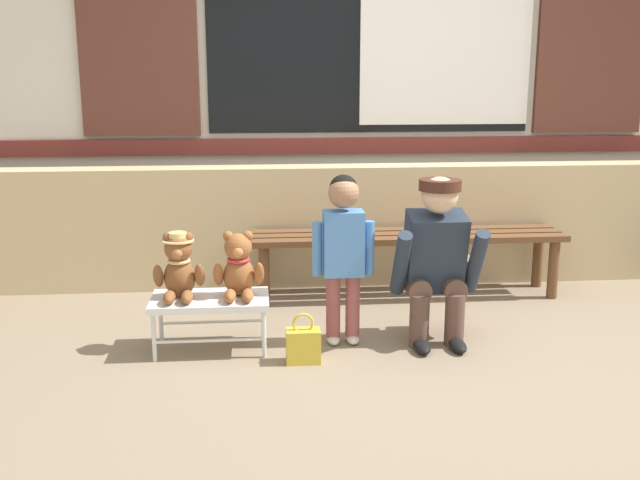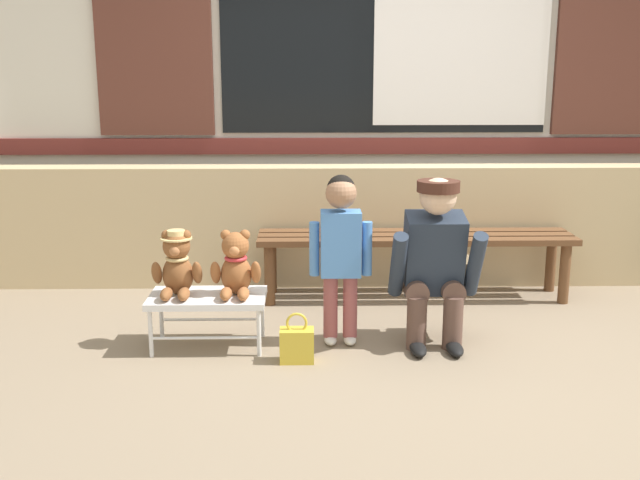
% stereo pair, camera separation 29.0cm
% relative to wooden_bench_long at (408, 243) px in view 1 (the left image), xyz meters
% --- Properties ---
extents(ground_plane, '(60.00, 60.00, 0.00)m').
position_rel_wooden_bench_long_xyz_m(ground_plane, '(-0.15, -1.06, -0.37)').
color(ground_plane, '#84725B').
extents(brick_low_wall, '(8.20, 0.25, 0.85)m').
position_rel_wooden_bench_long_xyz_m(brick_low_wall, '(-0.15, 0.37, 0.05)').
color(brick_low_wall, tan).
rests_on(brick_low_wall, ground).
extents(shop_facade, '(8.36, 0.26, 3.29)m').
position_rel_wooden_bench_long_xyz_m(shop_facade, '(-0.14, 0.88, 1.29)').
color(shop_facade, silver).
rests_on(shop_facade, ground).
extents(wooden_bench_long, '(2.10, 0.40, 0.44)m').
position_rel_wooden_bench_long_xyz_m(wooden_bench_long, '(0.00, 0.00, 0.00)').
color(wooden_bench_long, brown).
rests_on(wooden_bench_long, ground).
extents(small_display_bench, '(0.64, 0.36, 0.30)m').
position_rel_wooden_bench_long_xyz_m(small_display_bench, '(-1.28, -0.88, -0.11)').
color(small_display_bench, silver).
rests_on(small_display_bench, ground).
extents(teddy_bear_with_hat, '(0.28, 0.27, 0.36)m').
position_rel_wooden_bench_long_xyz_m(teddy_bear_with_hat, '(-1.44, -0.88, 0.10)').
color(teddy_bear_with_hat, brown).
rests_on(teddy_bear_with_hat, small_display_bench).
extents(teddy_bear_plain, '(0.28, 0.26, 0.36)m').
position_rel_wooden_bench_long_xyz_m(teddy_bear_plain, '(-1.12, -0.88, 0.09)').
color(teddy_bear_plain, '#93562D').
rests_on(teddy_bear_plain, small_display_bench).
extents(child_standing, '(0.35, 0.18, 0.96)m').
position_rel_wooden_bench_long_xyz_m(child_standing, '(-0.54, -0.85, 0.22)').
color(child_standing, '#994C4C').
rests_on(child_standing, ground).
extents(adult_crouching, '(0.50, 0.49, 0.95)m').
position_rel_wooden_bench_long_xyz_m(adult_crouching, '(-0.01, -0.86, 0.11)').
color(adult_crouching, brown).
rests_on(adult_crouching, ground).
extents(handbag_on_ground, '(0.18, 0.11, 0.27)m').
position_rel_wooden_bench_long_xyz_m(handbag_on_ground, '(-0.78, -1.11, -0.28)').
color(handbag_on_ground, gold).
rests_on(handbag_on_ground, ground).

